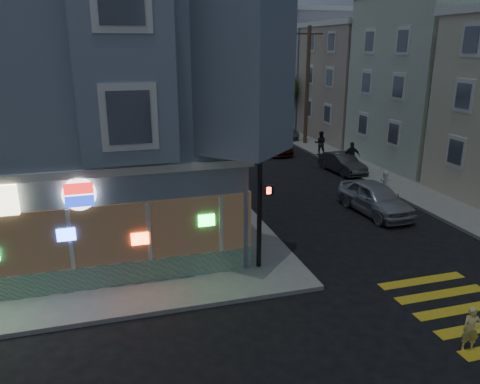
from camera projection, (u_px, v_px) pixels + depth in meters
name	position (u px, v px, depth m)	size (l,w,h in m)	color
ground	(256.00, 341.00, 12.74)	(120.00, 120.00, 0.00)	black
sidewalk_ne	(428.00, 139.00, 39.92)	(24.00, 42.00, 0.15)	gray
corner_building	(39.00, 93.00, 19.46)	(14.60, 14.60, 11.40)	slate
row_house_b	(461.00, 82.00, 30.98)	(12.00, 8.60, 10.50)	#B0BBA2
row_house_c	(384.00, 83.00, 39.45)	(12.00, 8.60, 9.00)	tan
row_house_d	(335.00, 69.00, 47.47)	(12.00, 8.60, 10.50)	#9992A1
utility_pole	(307.00, 84.00, 36.49)	(2.20, 0.30, 9.00)	#4C3826
street_tree_near	(282.00, 89.00, 42.30)	(3.00, 3.00, 5.30)	#4C3826
street_tree_far	(255.00, 83.00, 49.63)	(3.00, 3.00, 5.30)	#4C3826
running_child	(471.00, 329.00, 12.16)	(0.46, 0.30, 1.26)	#F1DF7B
pedestrian_a	(320.00, 143.00, 33.55)	(0.83, 0.65, 1.71)	black
pedestrian_b	(352.00, 156.00, 29.40)	(1.05, 0.44, 1.79)	#232129
parked_car_a	(375.00, 198.00, 22.22)	(1.79, 4.46, 1.52)	#B2B6BA
parked_car_b	(342.00, 163.00, 29.41)	(1.33, 3.81, 1.25)	#343739
parked_car_c	(274.00, 144.00, 35.01)	(1.83, 4.50, 1.31)	#521512
parked_car_d	(276.00, 130.00, 40.31)	(2.40, 5.21, 1.45)	gray
traffic_signal	(262.00, 171.00, 15.55)	(0.67, 0.59, 5.27)	black
fire_hydrant	(385.00, 178.00, 26.02)	(0.52, 0.30, 0.89)	silver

